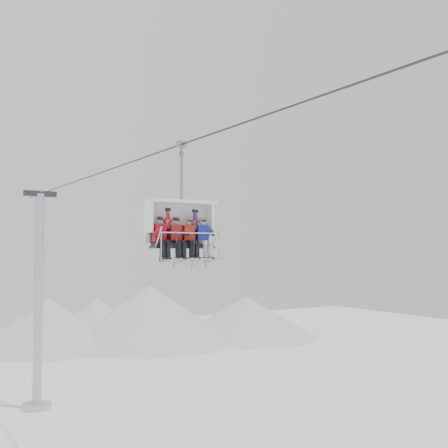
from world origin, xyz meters
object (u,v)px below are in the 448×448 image
lift_tower_right (38,314)px  skier_center_right (190,237)px  skier_far_left (161,237)px  skier_far_right (203,237)px  skier_center_left (177,237)px  chairlift_carrier (180,223)px

lift_tower_right → skier_center_right: lift_tower_right is taller
skier_far_left → skier_far_right: bearing=0.0°
lift_tower_right → skier_center_left: bearing=-90.8°
chairlift_carrier → skier_center_left: 0.61m
skier_center_left → skier_far_right: size_ratio=1.00×
lift_tower_right → skier_center_left: (-0.26, -19.47, 4.41)m
skier_far_right → skier_center_right: bearing=-179.8°
skier_far_left → skier_center_left: skier_far_left is taller
lift_tower_right → chairlift_carrier: 19.78m
chairlift_carrier → skier_far_left: bearing=-159.7°
skier_center_left → skier_far_right: bearing=0.0°
skier_center_right → skier_center_left: bearing=179.8°
skier_center_left → skier_center_right: 0.48m
skier_center_right → skier_far_right: skier_far_right is taller
chairlift_carrier → skier_far_right: (0.74, -0.30, -0.46)m
skier_far_left → skier_center_right: (1.04, -0.00, -0.01)m
skier_center_right → chairlift_carrier: bearing=125.7°
skier_far_left → skier_center_left: 0.57m
chairlift_carrier → skier_center_right: size_ratio=2.36×
chairlift_carrier → skier_center_right: (0.22, -0.31, -0.47)m
skier_center_left → skier_center_right: bearing=-0.2°
lift_tower_right → skier_far_left: 19.98m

